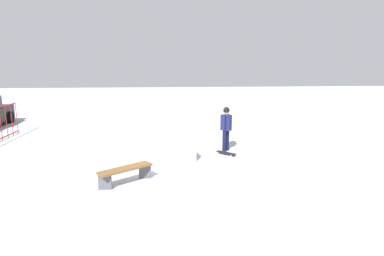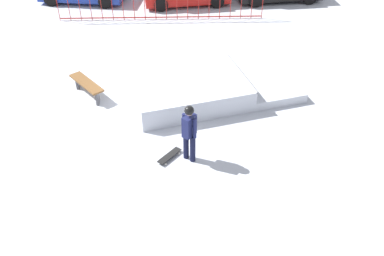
{
  "view_description": "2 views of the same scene",
  "coord_description": "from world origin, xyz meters",
  "views": [
    {
      "loc": [
        -11.46,
        -0.3,
        3.51
      ],
      "look_at": [
        0.86,
        -1.17,
        0.9
      ],
      "focal_mm": 30.66,
      "sensor_mm": 36.0,
      "label": 1
    },
    {
      "loc": [
        0.26,
        -10.93,
        7.5
      ],
      "look_at": [
        0.8,
        -2.41,
        1.0
      ],
      "focal_mm": 38.85,
      "sensor_mm": 36.0,
      "label": 2
    }
  ],
  "objects": [
    {
      "name": "ground_plane",
      "position": [
        0.0,
        0.0,
        0.0
      ],
      "size": [
        60.0,
        60.0,
        0.0
      ],
      "primitive_type": "plane",
      "color": "#B2B7C1"
    },
    {
      "name": "skateboard",
      "position": [
        0.18,
        -2.4,
        0.08
      ],
      "size": [
        0.69,
        0.73,
        0.09
      ],
      "rotation": [
        0.0,
        0.0,
        0.83
      ],
      "color": "black",
      "rests_on": "ground"
    },
    {
      "name": "skate_ramp",
      "position": [
        1.34,
        0.57,
        0.32
      ],
      "size": [
        5.85,
        3.77,
        0.74
      ],
      "rotation": [
        0.0,
        0.0,
        0.23
      ],
      "color": "silver",
      "rests_on": "ground"
    },
    {
      "name": "park_bench",
      "position": [
        -2.46,
        0.96,
        0.36
      ],
      "size": [
        1.29,
        1.51,
        0.48
      ],
      "rotation": [
        0.0,
        0.0,
        2.22
      ],
      "color": "brown",
      "rests_on": "ground"
    },
    {
      "name": "skater",
      "position": [
        0.72,
        -2.47,
        1.01
      ],
      "size": [
        0.41,
        0.43,
        1.73
      ],
      "rotation": [
        0.0,
        0.0,
        0.88
      ],
      "color": "black",
      "rests_on": "ground"
    }
  ]
}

